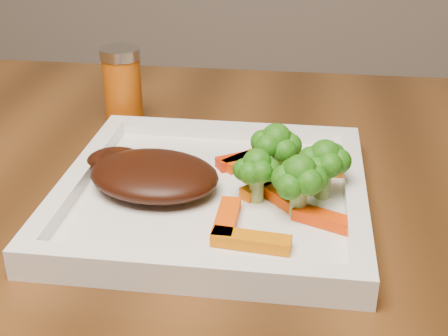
# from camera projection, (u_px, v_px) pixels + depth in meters

# --- Properties ---
(plate) EXTENTS (0.27, 0.27, 0.01)m
(plate) POSITION_uv_depth(u_px,v_px,m) (213.00, 198.00, 0.57)
(plate) COLOR white
(plate) RESTS_ON dining_table
(steak) EXTENTS (0.14, 0.11, 0.03)m
(steak) POSITION_uv_depth(u_px,v_px,m) (154.00, 175.00, 0.56)
(steak) COLOR #351207
(steak) RESTS_ON plate
(broccoli_0) EXTENTS (0.06, 0.06, 0.07)m
(broccoli_0) POSITION_uv_depth(u_px,v_px,m) (276.00, 145.00, 0.57)
(broccoli_0) COLOR #167613
(broccoli_0) RESTS_ON plate
(broccoli_1) EXTENTS (0.07, 0.07, 0.06)m
(broccoli_1) POSITION_uv_depth(u_px,v_px,m) (324.00, 164.00, 0.54)
(broccoli_1) COLOR #236310
(broccoli_1) RESTS_ON plate
(broccoli_2) EXTENTS (0.06, 0.06, 0.06)m
(broccoli_2) POSITION_uv_depth(u_px,v_px,m) (299.00, 184.00, 0.51)
(broccoli_2) COLOR #357814
(broccoli_2) RESTS_ON plate
(broccoli_3) EXTENTS (0.06, 0.06, 0.06)m
(broccoli_3) POSITION_uv_depth(u_px,v_px,m) (257.00, 169.00, 0.54)
(broccoli_3) COLOR #2C7012
(broccoli_3) RESTS_ON plate
(carrot_0) EXTENTS (0.06, 0.02, 0.01)m
(carrot_0) POSITION_uv_depth(u_px,v_px,m) (251.00, 241.00, 0.48)
(carrot_0) COLOR #D76D03
(carrot_0) RESTS_ON plate
(carrot_1) EXTENTS (0.06, 0.04, 0.01)m
(carrot_1) POSITION_uv_depth(u_px,v_px,m) (328.00, 220.00, 0.51)
(carrot_1) COLOR #E03803
(carrot_1) RESTS_ON plate
(carrot_2) EXTENTS (0.02, 0.06, 0.01)m
(carrot_2) POSITION_uv_depth(u_px,v_px,m) (226.00, 220.00, 0.51)
(carrot_2) COLOR #F44A03
(carrot_2) RESTS_ON plate
(carrot_3) EXTENTS (0.06, 0.02, 0.01)m
(carrot_3) POSITION_uv_depth(u_px,v_px,m) (324.00, 167.00, 0.60)
(carrot_3) COLOR #CE5B03
(carrot_3) RESTS_ON plate
(carrot_4) EXTENTS (0.05, 0.05, 0.01)m
(carrot_4) POSITION_uv_depth(u_px,v_px,m) (248.00, 159.00, 0.61)
(carrot_4) COLOR #CF3F03
(carrot_4) RESTS_ON plate
(carrot_5) EXTENTS (0.04, 0.04, 0.01)m
(carrot_5) POSITION_uv_depth(u_px,v_px,m) (282.00, 198.00, 0.54)
(carrot_5) COLOR #F64A04
(carrot_5) RESTS_ON plate
(carrot_6) EXTENTS (0.04, 0.05, 0.01)m
(carrot_6) POSITION_uv_depth(u_px,v_px,m) (264.00, 187.00, 0.56)
(carrot_6) COLOR orange
(carrot_6) RESTS_ON plate
(spice_shaker) EXTENTS (0.05, 0.05, 0.09)m
(spice_shaker) POSITION_uv_depth(u_px,v_px,m) (123.00, 87.00, 0.72)
(spice_shaker) COLOR #AF4B09
(spice_shaker) RESTS_ON dining_table
(carrot_7) EXTENTS (0.06, 0.05, 0.01)m
(carrot_7) POSITION_uv_depth(u_px,v_px,m) (247.00, 159.00, 0.61)
(carrot_7) COLOR red
(carrot_7) RESTS_ON plate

